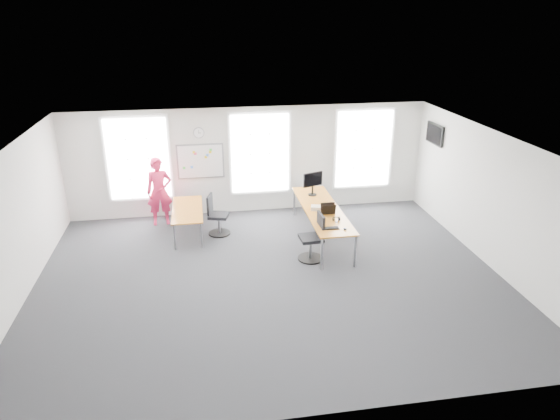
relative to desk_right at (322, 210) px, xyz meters
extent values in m
plane|color=#25262A|center=(-1.57, -1.83, -0.76)|extent=(10.00, 10.00, 0.00)
plane|color=white|center=(-1.57, -1.83, 2.24)|extent=(10.00, 10.00, 0.00)
plane|color=silver|center=(-1.57, 2.17, 0.74)|extent=(10.00, 0.00, 10.00)
plane|color=silver|center=(-1.57, -5.83, 0.74)|extent=(10.00, 0.00, 10.00)
plane|color=silver|center=(-6.57, -1.83, 0.74)|extent=(0.00, 10.00, 10.00)
plane|color=silver|center=(3.43, -1.83, 0.74)|extent=(0.00, 10.00, 10.00)
cube|color=white|center=(-4.57, 2.14, 0.94)|extent=(1.60, 0.06, 2.20)
cube|color=white|center=(-1.27, 2.14, 0.94)|extent=(1.60, 0.06, 2.20)
cube|color=white|center=(1.73, 2.14, 0.94)|extent=(1.60, 0.06, 2.20)
cube|color=orange|center=(0.00, 0.00, 0.04)|extent=(0.89, 3.35, 0.03)
cylinder|color=gray|center=(-0.39, -1.61, -0.37)|extent=(0.06, 0.06, 0.78)
cylinder|color=gray|center=(0.39, -1.61, -0.37)|extent=(0.06, 0.06, 0.78)
cylinder|color=gray|center=(-0.39, 1.61, -0.37)|extent=(0.06, 0.06, 0.78)
cylinder|color=gray|center=(0.39, 1.61, -0.37)|extent=(0.06, 0.06, 0.78)
cube|color=orange|center=(-3.33, 0.82, -0.08)|extent=(0.76, 1.90, 0.03)
cylinder|color=gray|center=(-3.65, -0.07, -0.43)|extent=(0.05, 0.05, 0.67)
cylinder|color=gray|center=(-3.01, -0.07, -0.43)|extent=(0.05, 0.05, 0.67)
cylinder|color=gray|center=(-3.65, 1.71, -0.43)|extent=(0.05, 0.05, 0.67)
cylinder|color=gray|center=(-3.01, 1.71, -0.43)|extent=(0.05, 0.05, 0.67)
cylinder|color=black|center=(-0.52, -1.08, -0.74)|extent=(0.60, 0.60, 0.03)
cylinder|color=gray|center=(-0.52, -1.08, -0.49)|extent=(0.07, 0.07, 0.48)
cube|color=black|center=(-0.52, -1.08, -0.22)|extent=(0.53, 0.53, 0.08)
cube|color=black|center=(-0.29, -1.06, 0.10)|extent=(0.08, 0.48, 0.51)
cylinder|color=black|center=(-2.54, 0.69, -0.75)|extent=(0.57, 0.57, 0.03)
cylinder|color=gray|center=(-2.54, 0.69, -0.50)|extent=(0.07, 0.07, 0.46)
cube|color=black|center=(-2.54, 0.69, -0.25)|extent=(0.59, 0.59, 0.08)
cube|color=black|center=(-2.75, 0.75, 0.06)|extent=(0.18, 0.46, 0.49)
imported|color=#DA234F|center=(-4.05, 1.62, 0.16)|extent=(0.72, 0.51, 1.85)
cube|color=white|center=(-2.92, 2.14, 0.79)|extent=(1.20, 0.03, 0.90)
cylinder|color=gray|center=(-2.92, 2.14, 1.59)|extent=(0.30, 0.04, 0.30)
cube|color=black|center=(3.38, 1.17, 1.54)|extent=(0.06, 0.90, 0.55)
cube|color=black|center=(-0.11, -1.23, 0.06)|extent=(0.41, 0.17, 0.02)
ellipsoid|color=black|center=(0.20, -1.34, 0.07)|extent=(0.07, 0.11, 0.04)
cylinder|color=black|center=(0.13, -0.89, 0.06)|extent=(0.08, 0.08, 0.01)
cylinder|color=black|center=(0.08, -0.81, 0.10)|extent=(0.04, 0.09, 0.09)
cylinder|color=black|center=(0.21, -0.81, 0.10)|extent=(0.04, 0.09, 0.09)
cylinder|color=gold|center=(0.08, -0.81, 0.10)|extent=(0.01, 0.09, 0.09)
cube|color=black|center=(0.15, -0.81, 0.14)|extent=(0.15, 0.02, 0.01)
cube|color=black|center=(0.05, -0.36, 0.20)|extent=(0.35, 0.09, 0.29)
cube|color=#E83D00|center=(0.05, -0.44, 0.19)|extent=(0.33, 0.10, 0.26)
cube|color=black|center=(0.05, -0.46, 0.20)|extent=(0.35, 0.10, 0.28)
cube|color=beige|center=(-0.15, -0.06, 0.10)|extent=(0.33, 0.28, 0.10)
cylinder|color=black|center=(-0.02, 0.99, 0.06)|extent=(0.23, 0.23, 0.02)
cylinder|color=black|center=(-0.02, 0.99, 0.18)|extent=(0.05, 0.05, 0.23)
cube|color=black|center=(-0.02, 0.97, 0.50)|extent=(0.55, 0.23, 0.38)
cube|color=black|center=(-0.02, 0.95, 0.50)|extent=(0.50, 0.18, 0.34)
camera|label=1|loc=(-2.91, -11.22, 4.69)|focal=32.00mm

